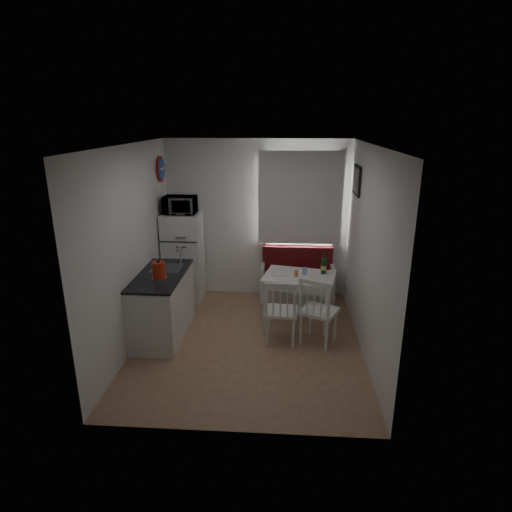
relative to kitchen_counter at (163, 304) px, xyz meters
The scene contains 22 objects.
floor 1.29m from the kitchen_counter, ahead, with size 3.00×3.50×0.02m, color #946D4F.
ceiling 2.46m from the kitchen_counter, ahead, with size 3.00×3.50×0.02m, color white.
wall_back 2.17m from the kitchen_counter, 53.04° to the left, with size 3.00×0.02×2.60m, color white.
wall_front 2.41m from the kitchen_counter, 57.81° to the right, with size 3.00×0.02×2.60m, color white.
wall_left 0.91m from the kitchen_counter, 152.61° to the right, with size 0.02×3.50×2.60m, color white.
wall_right 2.83m from the kitchen_counter, ahead, with size 0.02×3.50×2.60m, color white.
window 2.72m from the kitchen_counter, 39.47° to the left, with size 1.22×0.06×1.47m, color white.
curtain 2.71m from the kitchen_counter, 38.19° to the left, with size 1.35×0.02×1.50m, color white.
kitchen_counter is the anchor object (origin of this frame).
wall_sign 2.15m from the kitchen_counter, 101.80° to the left, with size 0.40×0.40×0.03m, color #1B49A6.
picture_frame 3.25m from the kitchen_counter, 19.45° to the left, with size 0.04×0.52×0.42m, color black.
bench 2.33m from the kitchen_counter, 35.67° to the left, with size 1.22×0.47×0.87m.
dining_table 1.96m from the kitchen_counter, 14.41° to the left, with size 1.11×0.88×0.75m.
chair_left 1.65m from the kitchen_counter, ahead, with size 0.45×0.43×0.49m.
chair_right 2.15m from the kitchen_counter, ahead, with size 0.59×0.59×0.51m.
fridge 1.28m from the kitchen_counter, 89.10° to the left, with size 0.59×0.59×1.47m, color white.
microwave 1.66m from the kitchen_counter, 89.06° to the left, with size 0.50×0.34×0.28m, color white.
kettle 0.62m from the kitchen_counter, 77.29° to the right, with size 0.20×0.20×0.26m, color red.
wine_bottle 2.35m from the kitchen_counter, 14.65° to the left, with size 0.08×0.08×0.31m, color #12381D, non-canonical shape.
drinking_glass_orange 1.91m from the kitchen_counter, 13.32° to the left, with size 0.06×0.06×0.09m, color orange.
drinking_glass_blue 2.06m from the kitchen_counter, 15.22° to the left, with size 0.06×0.06×0.10m, color #7397C4.
plate 1.69m from the kitchen_counter, 17.66° to the left, with size 0.22×0.22×0.02m, color white.
Camera 1 is at (0.45, -5.15, 2.90)m, focal length 30.00 mm.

